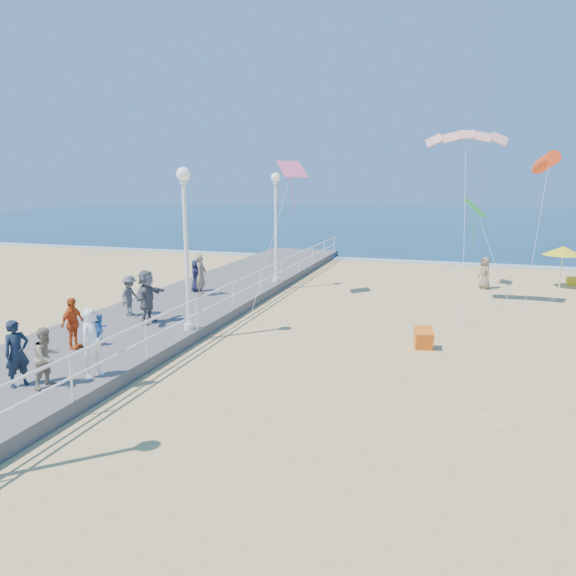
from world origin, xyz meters
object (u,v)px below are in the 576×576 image
(lamp_post_mid, at_px, (186,232))
(lamp_post_far, at_px, (276,216))
(spectator_1, at_px, (47,357))
(spectator_5, at_px, (147,297))
(spectator_4, at_px, (196,276))
(spectator_6, at_px, (201,275))
(spectator_0, at_px, (17,353))
(beach_umbrella, at_px, (563,251))
(beach_walker_c, at_px, (485,273))
(beach_chair_left, at_px, (573,281))
(woman_holding_toddler, at_px, (93,343))
(spectator_2, at_px, (130,296))
(spectator_3, at_px, (73,323))
(box_kite, at_px, (423,340))
(toddler_held, at_px, (101,329))

(lamp_post_mid, relative_size, lamp_post_far, 1.00)
(spectator_1, height_order, spectator_5, spectator_5)
(spectator_4, relative_size, spectator_6, 0.79)
(lamp_post_mid, height_order, spectator_1, lamp_post_mid)
(spectator_5, relative_size, spectator_6, 1.03)
(spectator_0, height_order, spectator_4, spectator_0)
(beach_umbrella, bearing_deg, spectator_1, -127.05)
(beach_walker_c, relative_size, beach_chair_left, 2.94)
(woman_holding_toddler, distance_m, spectator_6, 9.71)
(spectator_4, distance_m, spectator_6, 0.94)
(lamp_post_mid, bearing_deg, spectator_4, 115.38)
(lamp_post_mid, relative_size, spectator_0, 3.25)
(spectator_6, bearing_deg, beach_walker_c, -66.54)
(lamp_post_mid, height_order, spectator_2, lamp_post_mid)
(spectator_1, xyz_separation_m, spectator_6, (-1.24, 10.43, 0.18))
(spectator_1, height_order, beach_umbrella, beach_umbrella)
(spectator_3, relative_size, beach_chair_left, 2.81)
(woman_holding_toddler, bearing_deg, spectator_1, 157.51)
(lamp_post_mid, height_order, box_kite, lamp_post_mid)
(lamp_post_far, bearing_deg, woman_holding_toddler, -90.81)
(woman_holding_toddler, height_order, spectator_6, spectator_6)
(toddler_held, height_order, spectator_1, toddler_held)
(lamp_post_far, xyz_separation_m, box_kite, (7.57, -7.54, -3.36))
(box_kite, bearing_deg, lamp_post_mid, 178.35)
(lamp_post_far, xyz_separation_m, spectator_2, (-2.95, -8.02, -2.51))
(spectator_2, bearing_deg, spectator_6, -12.81)
(lamp_post_mid, relative_size, box_kite, 8.87)
(lamp_post_mid, height_order, lamp_post_far, same)
(spectator_2, relative_size, beach_umbrella, 0.70)
(spectator_2, relative_size, spectator_4, 1.04)
(woman_holding_toddler, relative_size, spectator_1, 1.20)
(spectator_5, height_order, beach_umbrella, spectator_5)
(spectator_1, distance_m, spectator_2, 6.80)
(spectator_6, bearing_deg, beach_chair_left, -67.34)
(spectator_5, distance_m, beach_umbrella, 20.37)
(spectator_4, height_order, beach_walker_c, spectator_4)
(spectator_6, bearing_deg, toddler_held, -175.94)
(toddler_held, bearing_deg, box_kite, -39.88)
(woman_holding_toddler, height_order, spectator_5, spectator_5)
(spectator_6, relative_size, beach_umbrella, 0.86)
(spectator_3, height_order, spectator_6, spectator_6)
(lamp_post_mid, relative_size, beach_chair_left, 9.67)
(toddler_held, xyz_separation_m, spectator_5, (-1.71, 4.71, -0.28))
(spectator_2, relative_size, beach_walker_c, 0.93)
(woman_holding_toddler, bearing_deg, spectator_3, 62.71)
(lamp_post_far, bearing_deg, spectator_2, -110.18)
(toddler_held, height_order, beach_umbrella, beach_umbrella)
(spectator_5, relative_size, beach_chair_left, 3.44)
(box_kite, bearing_deg, spectator_1, -152.94)
(spectator_0, bearing_deg, beach_chair_left, -19.00)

